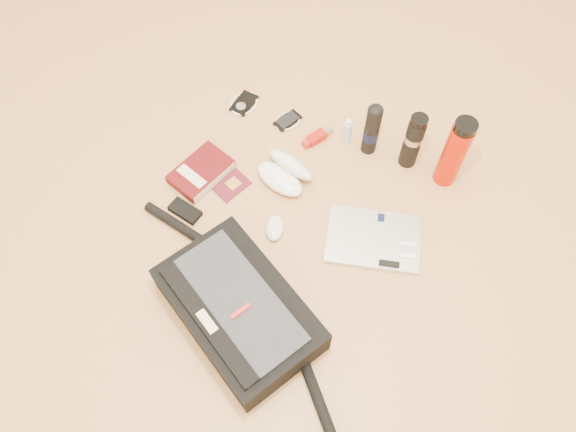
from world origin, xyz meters
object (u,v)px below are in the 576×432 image
at_px(laptop, 374,239).
at_px(thermos_red, 454,153).
at_px(book, 201,172).
at_px(messenger_bag, 238,309).
at_px(thermos_black, 413,141).

xyz_separation_m(laptop, thermos_red, (0.11, 0.33, 0.13)).
xyz_separation_m(laptop, book, (-0.61, -0.05, 0.01)).
bearing_deg(thermos_red, messenger_bag, -115.03).
bearing_deg(messenger_bag, thermos_red, 88.30).
height_order(laptop, thermos_red, thermos_red).
height_order(book, thermos_red, thermos_red).
relative_size(thermos_black, thermos_red, 0.80).
relative_size(laptop, thermos_red, 1.20).
bearing_deg(thermos_black, messenger_bag, -105.92).
bearing_deg(thermos_red, laptop, -107.89).
height_order(messenger_bag, laptop, messenger_bag).
distance_m(laptop, thermos_red, 0.37).
xyz_separation_m(messenger_bag, laptop, (0.24, 0.41, -0.05)).
bearing_deg(thermos_black, thermos_red, -0.64).
bearing_deg(book, thermos_red, 40.67).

